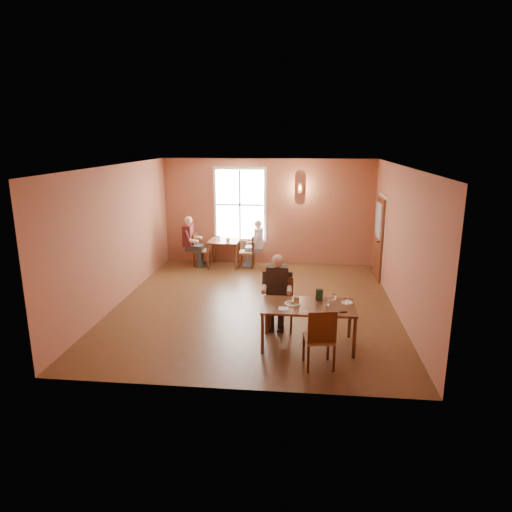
# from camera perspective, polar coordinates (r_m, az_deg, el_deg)

# --- Properties ---
(ground) EXTENTS (6.00, 7.00, 0.01)m
(ground) POSITION_cam_1_polar(r_m,az_deg,el_deg) (10.07, -0.12, -6.08)
(ground) COLOR brown
(ground) RESTS_ON ground
(wall_back) EXTENTS (6.00, 0.04, 3.00)m
(wall_back) POSITION_cam_1_polar(r_m,az_deg,el_deg) (13.07, 1.51, 5.53)
(wall_back) COLOR brown
(wall_back) RESTS_ON ground
(wall_front) EXTENTS (6.00, 0.04, 3.00)m
(wall_front) POSITION_cam_1_polar(r_m,az_deg,el_deg) (6.30, -3.51, -4.44)
(wall_front) COLOR brown
(wall_front) RESTS_ON ground
(wall_left) EXTENTS (0.04, 7.00, 3.00)m
(wall_left) POSITION_cam_1_polar(r_m,az_deg,el_deg) (10.39, -16.82, 2.56)
(wall_left) COLOR brown
(wall_left) RESTS_ON ground
(wall_right) EXTENTS (0.04, 7.00, 3.00)m
(wall_right) POSITION_cam_1_polar(r_m,az_deg,el_deg) (9.80, 17.61, 1.80)
(wall_right) COLOR brown
(wall_right) RESTS_ON ground
(ceiling) EXTENTS (6.00, 7.00, 0.04)m
(ceiling) POSITION_cam_1_polar(r_m,az_deg,el_deg) (9.44, -0.13, 11.22)
(ceiling) COLOR white
(ceiling) RESTS_ON wall_back
(window) EXTENTS (1.36, 0.10, 1.96)m
(window) POSITION_cam_1_polar(r_m,az_deg,el_deg) (13.08, -2.02, 6.41)
(window) COLOR white
(window) RESTS_ON wall_back
(door) EXTENTS (0.12, 1.04, 2.10)m
(door) POSITION_cam_1_polar(r_m,az_deg,el_deg) (12.09, 15.07, 2.12)
(door) COLOR maroon
(door) RESTS_ON ground
(wall_sconce) EXTENTS (0.16, 0.16, 0.28)m
(wall_sconce) POSITION_cam_1_polar(r_m,az_deg,el_deg) (12.84, 5.54, 8.45)
(wall_sconce) COLOR brown
(wall_sconce) RESTS_ON wall_back
(main_table) EXTENTS (1.60, 0.90, 0.75)m
(main_table) POSITION_cam_1_polar(r_m,az_deg,el_deg) (8.10, 6.49, -8.61)
(main_table) COLOR #5D3115
(main_table) RESTS_ON ground
(chair_diner_main) EXTENTS (0.43, 0.43, 0.98)m
(chair_diner_main) POSITION_cam_1_polar(r_m,az_deg,el_deg) (8.67, 3.17, -6.14)
(chair_diner_main) COLOR #412312
(chair_diner_main) RESTS_ON ground
(diner_main) EXTENTS (0.54, 0.54, 1.36)m
(diner_main) POSITION_cam_1_polar(r_m,az_deg,el_deg) (8.57, 3.17, -5.03)
(diner_main) COLOR #36201A
(diner_main) RESTS_ON ground
(chair_empty) EXTENTS (0.52, 0.52, 1.01)m
(chair_empty) POSITION_cam_1_polar(r_m,az_deg,el_deg) (7.37, 7.88, -10.00)
(chair_empty) COLOR #3F220C
(chair_empty) RESTS_ON ground
(plate_food) EXTENTS (0.33, 0.33, 0.04)m
(plate_food) POSITION_cam_1_polar(r_m,az_deg,el_deg) (7.97, 4.54, -5.92)
(plate_food) COLOR silver
(plate_food) RESTS_ON main_table
(sandwich) EXTENTS (0.10, 0.09, 0.11)m
(sandwich) POSITION_cam_1_polar(r_m,az_deg,el_deg) (7.99, 5.09, -5.56)
(sandwich) COLOR tan
(sandwich) RESTS_ON main_table
(goblet_a) EXTENTS (0.09, 0.09, 0.19)m
(goblet_a) POSITION_cam_1_polar(r_m,az_deg,el_deg) (8.04, 9.70, -5.29)
(goblet_a) COLOR white
(goblet_a) RESTS_ON main_table
(goblet_b) EXTENTS (0.10, 0.10, 0.19)m
(goblet_b) POSITION_cam_1_polar(r_m,az_deg,el_deg) (7.87, 11.13, -5.82)
(goblet_b) COLOR white
(goblet_b) RESTS_ON main_table
(goblet_c) EXTENTS (0.08, 0.08, 0.19)m
(goblet_c) POSITION_cam_1_polar(r_m,az_deg,el_deg) (7.78, 8.89, -5.99)
(goblet_c) COLOR white
(goblet_c) RESTS_ON main_table
(menu_stand) EXTENTS (0.13, 0.09, 0.20)m
(menu_stand) POSITION_cam_1_polar(r_m,az_deg,el_deg) (8.19, 7.91, -4.82)
(menu_stand) COLOR #1E3F29
(menu_stand) RESTS_ON main_table
(knife) EXTENTS (0.21, 0.02, 0.00)m
(knife) POSITION_cam_1_polar(r_m,az_deg,el_deg) (7.69, 6.32, -6.85)
(knife) COLOR white
(knife) RESTS_ON main_table
(napkin) EXTENTS (0.18, 0.18, 0.01)m
(napkin) POSITION_cam_1_polar(r_m,az_deg,el_deg) (7.77, 3.46, -6.57)
(napkin) COLOR white
(napkin) RESTS_ON main_table
(side_plate) EXTENTS (0.24, 0.24, 0.01)m
(side_plate) POSITION_cam_1_polar(r_m,az_deg,el_deg) (8.17, 11.36, -5.72)
(side_plate) COLOR white
(side_plate) RESTS_ON main_table
(sunglasses) EXTENTS (0.13, 0.06, 0.01)m
(sunglasses) POSITION_cam_1_polar(r_m,az_deg,el_deg) (7.73, 10.85, -6.88)
(sunglasses) COLOR black
(sunglasses) RESTS_ON main_table
(second_table) EXTENTS (0.85, 0.85, 0.75)m
(second_table) POSITION_cam_1_polar(r_m,az_deg,el_deg) (12.96, -4.00, 0.34)
(second_table) COLOR brown
(second_table) RESTS_ON ground
(chair_diner_white) EXTENTS (0.40, 0.40, 0.90)m
(chair_diner_white) POSITION_cam_1_polar(r_m,az_deg,el_deg) (12.85, -1.15, 0.59)
(chair_diner_white) COLOR #573113
(chair_diner_white) RESTS_ON ground
(diner_white) EXTENTS (0.51, 0.51, 1.28)m
(diner_white) POSITION_cam_1_polar(r_m,az_deg,el_deg) (12.80, -1.02, 1.42)
(diner_white) COLOR silver
(diner_white) RESTS_ON ground
(chair_diner_maroon) EXTENTS (0.41, 0.41, 0.92)m
(chair_diner_maroon) POSITION_cam_1_polar(r_m,az_deg,el_deg) (13.06, -6.82, 0.78)
(chair_diner_maroon) COLOR #4F2D14
(chair_diner_maroon) RESTS_ON ground
(diner_maroon) EXTENTS (0.56, 0.56, 1.39)m
(diner_maroon) POSITION_cam_1_polar(r_m,az_deg,el_deg) (13.02, -6.98, 1.77)
(diner_maroon) COLOR maroon
(diner_maroon) RESTS_ON ground
(cup_a) EXTENTS (0.12, 0.12, 0.09)m
(cup_a) POSITION_cam_1_polar(r_m,az_deg,el_deg) (12.72, -3.52, 2.04)
(cup_a) COLOR silver
(cup_a) RESTS_ON second_table
(cup_b) EXTENTS (0.11, 0.11, 0.10)m
(cup_b) POSITION_cam_1_polar(r_m,az_deg,el_deg) (13.01, -4.70, 2.31)
(cup_b) COLOR silver
(cup_b) RESTS_ON second_table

